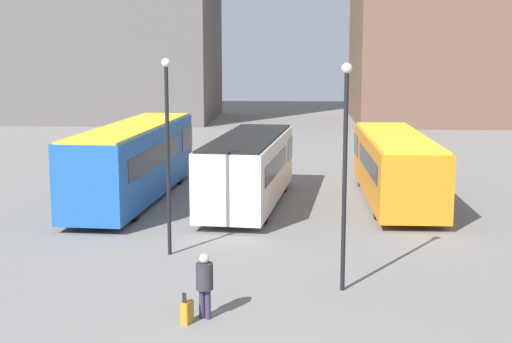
% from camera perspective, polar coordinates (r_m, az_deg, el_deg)
% --- Properties ---
extents(bus_0, '(3.19, 12.47, 3.28)m').
position_cam_1_polar(bus_0, '(31.37, -9.65, 1.00)').
color(bus_0, '#1E56A3').
rests_on(bus_0, ground_plane).
extents(bus_1, '(3.54, 10.11, 2.93)m').
position_cam_1_polar(bus_1, '(29.82, -0.56, 0.32)').
color(bus_1, silver).
rests_on(bus_1, ground_plane).
extents(bus_2, '(2.72, 11.08, 2.88)m').
position_cam_1_polar(bus_2, '(31.25, 11.07, 0.53)').
color(bus_2, orange).
rests_on(bus_2, ground_plane).
extents(traveler, '(0.53, 0.53, 1.63)m').
position_cam_1_polar(traveler, '(17.40, -4.14, -8.66)').
color(traveler, '#382D4C').
rests_on(traveler, ground_plane).
extents(suitcase, '(0.29, 0.38, 0.79)m').
position_cam_1_polar(suitcase, '(17.36, -5.55, -11.12)').
color(suitcase, '#B27A1E').
rests_on(suitcase, ground_plane).
extents(lamp_post_0, '(0.28, 0.28, 6.12)m').
position_cam_1_polar(lamp_post_0, '(18.91, 7.13, 0.89)').
color(lamp_post_0, black).
rests_on(lamp_post_0, ground_plane).
extents(lamp_post_1, '(0.28, 0.28, 6.20)m').
position_cam_1_polar(lamp_post_1, '(22.34, -7.09, 2.34)').
color(lamp_post_1, black).
rests_on(lamp_post_1, ground_plane).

